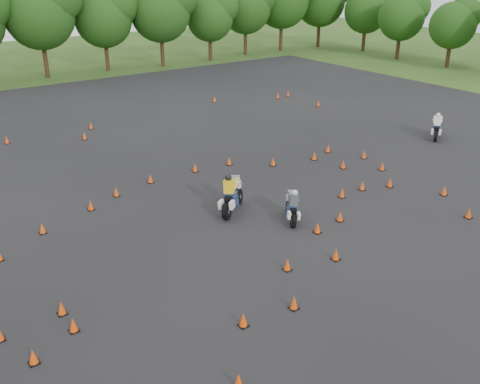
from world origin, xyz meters
name	(u,v)px	position (x,y,z in m)	size (l,w,h in m)	color
ground	(299,253)	(0.00, 0.00, 0.00)	(140.00, 140.00, 0.00)	#2D5119
asphalt_pad	(216,201)	(0.00, 6.00, 0.01)	(62.00, 62.00, 0.00)	black
treeline	(51,35)	(2.18, 35.78, 4.57)	(86.51, 32.18, 10.49)	#1D4213
traffic_cones	(218,200)	(-0.10, 5.60, 0.23)	(36.03, 33.26, 0.45)	#E84809
rider_grey	(291,205)	(1.57, 2.40, 0.77)	(1.98, 0.61, 1.53)	#3C3F44
rider_yellow	(233,192)	(0.06, 4.60, 0.95)	(2.45, 0.75, 1.89)	yellow
rider_white	(437,125)	(17.08, 6.05, 0.86)	(2.22, 0.68, 1.71)	white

